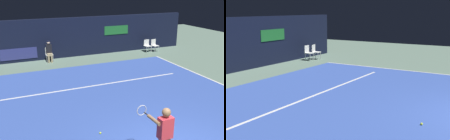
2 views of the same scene
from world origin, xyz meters
The scene contains 7 objects.
ground_plane centered at (0.00, 4.24, 0.00)m, with size 34.57×34.57×0.00m, color slate.
court_surface centered at (0.00, 4.24, 0.01)m, with size 11.15×10.48×0.01m, color #3856B2.
line_sideline_left centered at (5.53, 4.24, 0.01)m, with size 0.10×10.48×0.01m, color white.
line_service centered at (0.00, 6.08, 0.01)m, with size 8.70×0.10×0.01m, color white.
courtside_chair_near centered at (6.17, 10.82, 0.50)m, with size 0.51×0.49×0.88m.
courtside_chair_far centered at (5.64, 10.94, 0.50)m, with size 0.45×0.42×0.88m.
tennis_ball centered at (-1.47, 2.01, 0.05)m, with size 0.07×0.07×0.07m, color #CCE033.
Camera 2 is at (-9.34, -0.27, 2.98)m, focal length 51.43 mm.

